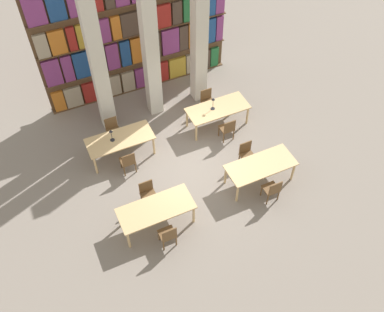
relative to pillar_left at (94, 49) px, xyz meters
The scene contains 19 objects.
ground_plane 4.49m from the pillar_left, 60.18° to the right, with size 40.00×40.00×0.00m, color gray.
bookshelf_bank 2.19m from the pillar_left, 39.30° to the left, with size 6.55×0.35×5.50m.
pillar_left is the anchor object (origin of this frame).
pillar_center 1.66m from the pillar_left, ahead, with size 0.44×0.44×6.00m.
pillar_right 3.32m from the pillar_left, ahead, with size 0.44×0.44×6.00m.
reading_table_0 4.92m from the pillar_left, 90.04° to the right, with size 2.04×0.88×0.76m.
chair_0 5.66m from the pillar_left, 89.69° to the right, with size 0.42×0.40×0.88m.
chair_1 4.40m from the pillar_left, 89.56° to the right, with size 0.42×0.40×0.88m.
reading_table_1 5.84m from the pillar_left, 52.06° to the right, with size 2.04×0.88×0.76m.
chair_2 6.44m from the pillar_left, 56.59° to the right, with size 0.42×0.40×0.88m.
chair_3 5.41m from the pillar_left, 46.98° to the right, with size 0.42×0.40×0.88m.
reading_table_2 2.78m from the pillar_left, 92.33° to the right, with size 2.04×0.88×0.76m.
chair_4 3.38m from the pillar_left, 92.15° to the right, with size 0.42×0.40×0.88m.
chair_5 2.65m from the pillar_left, 96.00° to the right, with size 0.42×0.40×0.88m.
desk_lamp_0 2.48m from the pillar_left, 100.58° to the right, with size 0.14×0.14×0.43m.
reading_table_3 4.30m from the pillar_left, 25.79° to the right, with size 2.04×0.88×0.76m.
chair_6 4.71m from the pillar_left, 35.30° to the right, with size 0.42×0.40×0.88m.
chair_7 4.20m from the pillar_left, 14.64° to the right, with size 0.42×0.40×0.88m.
desk_lamp_1 3.96m from the pillar_left, 26.56° to the right, with size 0.14×0.14×0.46m.
Camera 1 is at (-3.46, -7.58, 10.23)m, focal length 40.00 mm.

